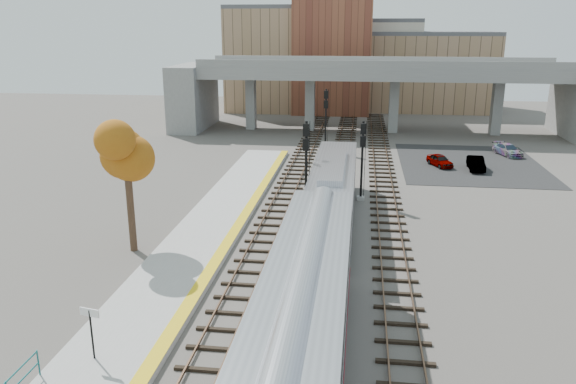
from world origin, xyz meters
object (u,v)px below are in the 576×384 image
(signal_mast_mid, at_px, (362,163))
(tree, at_px, (126,150))
(locomotive, at_px, (333,191))
(coach, at_px, (296,373))
(car_b, at_px, (476,163))
(car_a, at_px, (440,160))
(signal_mast_far, at_px, (326,121))
(car_c, at_px, (508,150))
(signal_mast_near, at_px, (306,169))

(signal_mast_mid, distance_m, tree, 19.08)
(locomotive, bearing_deg, coach, -90.00)
(car_b, bearing_deg, car_a, 164.10)
(tree, bearing_deg, locomotive, 29.95)
(locomotive, xyz_separation_m, car_b, (13.06, 16.77, -1.59))
(car_a, relative_size, car_b, 0.89)
(signal_mast_far, bearing_deg, coach, -87.43)
(coach, height_order, car_c, coach)
(signal_mast_mid, xyz_separation_m, car_a, (7.78, 12.35, -2.42))
(coach, relative_size, car_b, 6.36)
(signal_mast_near, xyz_separation_m, signal_mast_far, (0.00, 22.41, -0.06))
(car_c, bearing_deg, car_a, -162.26)
(tree, distance_m, car_b, 35.02)
(locomotive, height_order, car_c, locomotive)
(coach, relative_size, signal_mast_far, 3.66)
(car_b, bearing_deg, car_c, 59.03)
(locomotive, relative_size, signal_mast_mid, 2.97)
(coach, bearing_deg, tree, 127.61)
(car_a, xyz_separation_m, car_b, (3.29, -1.09, 0.05))
(car_a, bearing_deg, locomotive, -141.64)
(car_b, distance_m, car_c, 8.46)
(coach, bearing_deg, signal_mast_far, 92.57)
(locomotive, bearing_deg, car_c, 53.38)
(tree, xyz_separation_m, car_a, (21.84, 24.81, -5.78))
(signal_mast_near, relative_size, signal_mast_far, 1.01)
(signal_mast_near, height_order, signal_mast_far, signal_mast_near)
(signal_mast_mid, bearing_deg, car_b, 45.51)
(locomotive, xyz_separation_m, tree, (-12.06, -6.95, 4.14))
(locomotive, height_order, tree, tree)
(tree, xyz_separation_m, car_b, (25.13, 23.72, -5.73))
(coach, relative_size, car_a, 7.15)
(locomotive, height_order, signal_mast_mid, signal_mast_mid)
(tree, bearing_deg, car_b, 43.35)
(car_c, bearing_deg, signal_mast_mid, -149.86)
(signal_mast_far, xyz_separation_m, car_c, (19.82, -0.38, -2.71))
(tree, xyz_separation_m, car_c, (29.78, 30.79, -5.77))
(locomotive, bearing_deg, tree, -150.05)
(signal_mast_near, bearing_deg, signal_mast_far, 90.00)
(car_a, height_order, car_c, car_c)
(locomotive, distance_m, car_c, 29.75)
(signal_mast_far, relative_size, car_a, 1.96)
(tree, relative_size, car_c, 2.07)
(car_c, bearing_deg, signal_mast_far, 159.67)
(car_a, xyz_separation_m, car_c, (7.94, 5.98, 0.01))
(locomotive, distance_m, tree, 14.52)
(tree, bearing_deg, coach, -52.39)
(coach, distance_m, tree, 20.09)
(car_a, height_order, car_b, car_b)
(locomotive, xyz_separation_m, car_a, (9.78, 17.86, -1.64))
(tree, height_order, car_c, tree)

